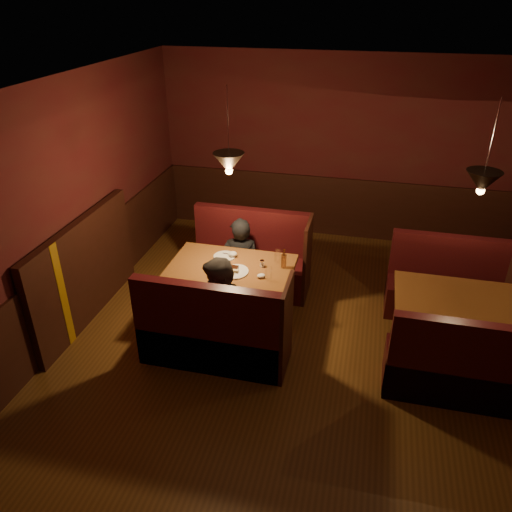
% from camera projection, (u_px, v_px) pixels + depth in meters
% --- Properties ---
extents(room, '(6.02, 7.02, 2.92)m').
position_uv_depth(room, '(294.00, 284.00, 5.06)').
color(room, brown).
rests_on(room, ground).
extents(main_table, '(1.47, 0.89, 1.03)m').
position_uv_depth(main_table, '(233.00, 278.00, 6.02)').
color(main_table, brown).
rests_on(main_table, ground).
extents(main_bench_far, '(1.62, 0.58, 1.10)m').
position_uv_depth(main_bench_far, '(251.00, 264.00, 6.86)').
color(main_bench_far, '#380D12').
rests_on(main_bench_far, ground).
extents(main_bench_near, '(1.62, 0.58, 1.10)m').
position_uv_depth(main_bench_near, '(214.00, 337.00, 5.43)').
color(main_bench_near, '#380D12').
rests_on(main_bench_near, ground).
extents(second_table, '(1.30, 0.83, 0.74)m').
position_uv_depth(second_table, '(453.00, 310.00, 5.54)').
color(second_table, brown).
rests_on(second_table, ground).
extents(second_bench_far, '(1.44, 0.54, 1.03)m').
position_uv_depth(second_bench_far, '(446.00, 290.00, 6.30)').
color(second_bench_far, '#380D12').
rests_on(second_bench_far, ground).
extents(second_bench_near, '(1.44, 0.54, 1.03)m').
position_uv_depth(second_bench_near, '(460.00, 372.00, 4.97)').
color(second_bench_near, '#380D12').
rests_on(second_bench_near, ground).
extents(diner_a, '(0.59, 0.44, 1.47)m').
position_uv_depth(diner_a, '(240.00, 245.00, 6.50)').
color(diner_a, black).
rests_on(diner_a, ground).
extents(diner_b, '(0.91, 0.83, 1.53)m').
position_uv_depth(diner_b, '(221.00, 295.00, 5.41)').
color(diner_b, '#2F2A28').
rests_on(diner_b, ground).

